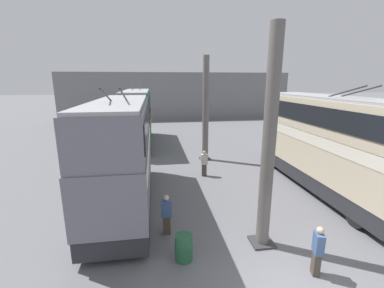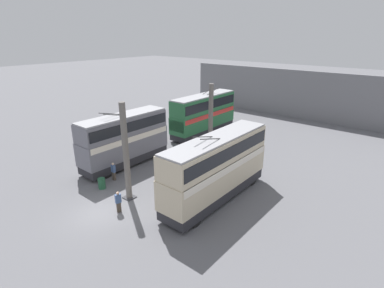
{
  "view_description": "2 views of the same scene",
  "coord_description": "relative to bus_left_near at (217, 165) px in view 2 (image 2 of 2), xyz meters",
  "views": [
    {
      "loc": [
        -5.3,
        3.91,
        6.0
      ],
      "look_at": [
        11.44,
        1.38,
        1.84
      ],
      "focal_mm": 24.0,
      "sensor_mm": 36.0,
      "label": 1
    },
    {
      "loc": [
        -10.27,
        -17.36,
        12.43
      ],
      "look_at": [
        9.17,
        -1.28,
        3.12
      ],
      "focal_mm": 28.0,
      "sensor_mm": 36.0,
      "label": 2
    }
  ],
  "objects": [
    {
      "name": "person_aisle_foreground",
      "position": [
        -6.13,
        4.43,
        -2.1
      ],
      "size": [
        0.47,
        0.35,
        1.68
      ],
      "rotation": [
        0.0,
        0.0,
        4.43
      ],
      "color": "#473D33",
      "rests_on": "ground_plane"
    },
    {
      "name": "depot_back_wall",
      "position": [
        28.09,
        5.44,
        0.67
      ],
      "size": [
        0.5,
        36.0,
        7.32
      ],
      "color": "slate",
      "rests_on": "ground_plane"
    },
    {
      "name": "person_aisle_midway",
      "position": [
        3.01,
        6.22,
        -2.1
      ],
      "size": [
        0.27,
        0.43,
        1.68
      ],
      "rotation": [
        0.0,
        0.0,
        6.22
      ],
      "color": "#473D33",
      "rests_on": "ground_plane"
    },
    {
      "name": "oil_drum",
      "position": [
        -4.81,
        8.49,
        -2.52
      ],
      "size": [
        0.64,
        0.64,
        0.94
      ],
      "color": "#235638",
      "rests_on": "ground_plane"
    },
    {
      "name": "support_column_near",
      "position": [
        -4.34,
        5.44,
        0.81
      ],
      "size": [
        0.85,
        0.85,
        7.83
      ],
      "color": "#605B56",
      "rests_on": "ground_plane"
    },
    {
      "name": "ground_plane",
      "position": [
        -7.14,
        5.44,
        -2.99
      ],
      "size": [
        240.0,
        240.0,
        0.0
      ],
      "primitive_type": "plane",
      "color": "slate"
    },
    {
      "name": "bus_right_far",
      "position": [
        12.53,
        10.89,
        -0.07
      ],
      "size": [
        10.55,
        2.54,
        5.78
      ],
      "color": "black",
      "rests_on": "ground_plane"
    },
    {
      "name": "person_by_right_row",
      "position": [
        -3.19,
        8.98,
        -2.09
      ],
      "size": [
        0.26,
        0.43,
        1.69
      ],
      "rotation": [
        0.0,
        0.0,
        6.23
      ],
      "color": "#473D33",
      "rests_on": "ground_plane"
    },
    {
      "name": "bus_right_near",
      "position": [
        -0.26,
        10.89,
        -0.06
      ],
      "size": [
        9.4,
        2.54,
        5.77
      ],
      "color": "black",
      "rests_on": "ground_plane"
    },
    {
      "name": "support_column_far",
      "position": [
        6.57,
        5.44,
        0.81
      ],
      "size": [
        0.85,
        0.85,
        7.83
      ],
      "color": "#605B56",
      "rests_on": "ground_plane"
    },
    {
      "name": "bus_left_near",
      "position": [
        0.0,
        0.0,
        0.0
      ],
      "size": [
        10.91,
        2.54,
        5.85
      ],
      "color": "black",
      "rests_on": "ground_plane"
    }
  ]
}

